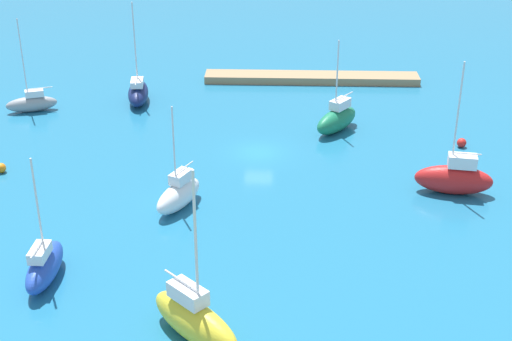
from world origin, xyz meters
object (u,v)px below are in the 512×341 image
at_px(sailboat_gray_lone_north, 32,103).
at_px(sailboat_white_lone_south, 179,194).
at_px(mooring_buoy_red, 462,143).
at_px(sailboat_green_mid_basin, 337,119).
at_px(mooring_buoy_orange, 1,168).
at_px(pier_dock, 311,78).
at_px(sailboat_red_center_basin, 454,178).
at_px(sailboat_yellow_west_end, 195,319).
at_px(sailboat_blue_off_beacon, 44,266).
at_px(sailboat_navy_by_breakwater, 138,92).

bearing_deg(sailboat_gray_lone_north, sailboat_white_lone_south, 112.48).
height_order(sailboat_gray_lone_north, mooring_buoy_red, sailboat_gray_lone_north).
height_order(sailboat_green_mid_basin, mooring_buoy_orange, sailboat_green_mid_basin).
bearing_deg(mooring_buoy_red, pier_dock, -53.65).
relative_size(sailboat_green_mid_basin, sailboat_red_center_basin, 0.82).
xyz_separation_m(sailboat_yellow_west_end, sailboat_blue_off_beacon, (10.14, -5.44, -0.24)).
bearing_deg(pier_dock, sailboat_gray_lone_north, 19.76).
distance_m(sailboat_blue_off_beacon, mooring_buoy_red, 37.93).
height_order(sailboat_blue_off_beacon, mooring_buoy_orange, sailboat_blue_off_beacon).
bearing_deg(sailboat_gray_lone_north, sailboat_yellow_west_end, 100.88).
bearing_deg(sailboat_white_lone_south, pier_dock, -174.54).
bearing_deg(sailboat_gray_lone_north, sailboat_blue_off_beacon, 89.59).
relative_size(sailboat_yellow_west_end, mooring_buoy_orange, 13.23).
height_order(sailboat_green_mid_basin, sailboat_gray_lone_north, sailboat_gray_lone_north).
distance_m(sailboat_green_mid_basin, mooring_buoy_orange, 29.98).
relative_size(sailboat_blue_off_beacon, sailboat_gray_lone_north, 0.90).
bearing_deg(sailboat_green_mid_basin, sailboat_navy_by_breakwater, -72.02).
bearing_deg(sailboat_navy_by_breakwater, sailboat_blue_off_beacon, 173.02).
distance_m(sailboat_yellow_west_end, sailboat_red_center_basin, 25.94).
height_order(sailboat_red_center_basin, sailboat_blue_off_beacon, sailboat_red_center_basin).
distance_m(sailboat_navy_by_breakwater, sailboat_red_center_basin, 33.98).
xyz_separation_m(sailboat_red_center_basin, sailboat_gray_lone_north, (38.31, -16.20, -0.42)).
height_order(sailboat_yellow_west_end, sailboat_blue_off_beacon, sailboat_yellow_west_end).
xyz_separation_m(sailboat_blue_off_beacon, sailboat_gray_lone_north, (9.96, -29.24, -0.22)).
relative_size(sailboat_navy_by_breakwater, sailboat_red_center_basin, 0.96).
bearing_deg(sailboat_yellow_west_end, sailboat_white_lone_south, 144.03).
xyz_separation_m(pier_dock, sailboat_red_center_basin, (-10.21, 26.29, 0.91)).
height_order(sailboat_yellow_west_end, sailboat_red_center_basin, sailboat_yellow_west_end).
bearing_deg(sailboat_gray_lone_north, mooring_buoy_red, 150.67).
distance_m(pier_dock, mooring_buoy_orange, 35.64).
height_order(sailboat_green_mid_basin, sailboat_yellow_west_end, sailboat_yellow_west_end).
bearing_deg(mooring_buoy_red, sailboat_blue_off_beacon, 35.38).
height_order(sailboat_white_lone_south, sailboat_gray_lone_north, sailboat_gray_lone_north).
relative_size(sailboat_red_center_basin, sailboat_gray_lone_north, 1.14).
relative_size(sailboat_green_mid_basin, sailboat_white_lone_south, 1.07).
bearing_deg(mooring_buoy_red, sailboat_navy_by_breakwater, -18.19).
xyz_separation_m(sailboat_yellow_west_end, sailboat_gray_lone_north, (20.10, -34.68, -0.46)).
bearing_deg(sailboat_gray_lone_north, sailboat_red_center_basin, 137.86).
distance_m(sailboat_green_mid_basin, sailboat_yellow_west_end, 32.26).
distance_m(pier_dock, sailboat_gray_lone_north, 29.86).
distance_m(sailboat_green_mid_basin, sailboat_white_lone_south, 19.96).
xyz_separation_m(sailboat_navy_by_breakwater, sailboat_red_center_basin, (-28.17, 19.01, 0.21)).
relative_size(sailboat_green_mid_basin, sailboat_gray_lone_north, 0.93).
xyz_separation_m(sailboat_green_mid_basin, sailboat_yellow_west_end, (9.87, 30.71, 0.15)).
xyz_separation_m(sailboat_yellow_west_end, sailboat_red_center_basin, (-18.20, -18.48, -0.04)).
bearing_deg(sailboat_blue_off_beacon, mooring_buoy_red, -52.95).
relative_size(sailboat_yellow_west_end, sailboat_gray_lone_north, 1.15).
xyz_separation_m(sailboat_blue_off_beacon, mooring_buoy_red, (-30.92, -21.96, -0.71)).
xyz_separation_m(pier_dock, sailboat_yellow_west_end, (7.99, 44.77, 0.95)).
bearing_deg(sailboat_red_center_basin, sailboat_green_mid_basin, -47.50).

